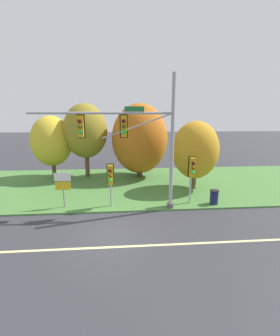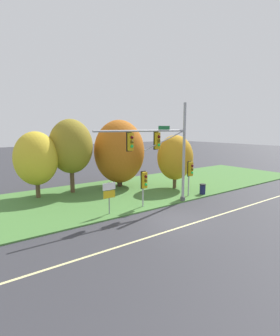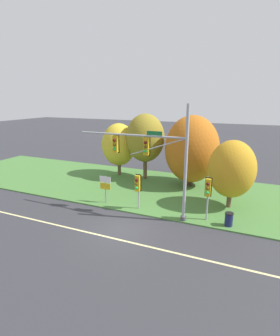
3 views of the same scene
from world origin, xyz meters
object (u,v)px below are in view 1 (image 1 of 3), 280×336
at_px(traffic_signal_mast, 135,136).
at_px(tree_mid_verge, 195,150).
at_px(pedestrian_signal_near_kerb, 192,170).
at_px(tree_behind_signpost, 140,139).
at_px(tree_nearest_road, 52,141).
at_px(tree_left_of_mast, 85,131).
at_px(pedestrian_signal_further_along, 110,177).
at_px(trash_bin, 214,197).
at_px(route_sign_post, 63,184).

distance_m(traffic_signal_mast, tree_mid_verge, 6.28).
relative_size(pedestrian_signal_near_kerb, tree_behind_signpost, 0.46).
distance_m(tree_nearest_road, tree_left_of_mast, 3.24).
xyz_separation_m(pedestrian_signal_near_kerb, tree_nearest_road, (-10.83, 7.62, 1.14)).
relative_size(pedestrian_signal_further_along, tree_behind_signpost, 0.41).
bearing_deg(traffic_signal_mast, tree_nearest_road, 131.28).
bearing_deg(tree_nearest_road, pedestrian_signal_further_along, -53.71).
height_order(pedestrian_signal_near_kerb, tree_behind_signpost, tree_behind_signpost).
bearing_deg(tree_left_of_mast, tree_behind_signpost, -4.81).
relative_size(tree_nearest_road, tree_mid_verge, 1.08).
relative_size(traffic_signal_mast, pedestrian_signal_near_kerb, 2.65).
bearing_deg(trash_bin, pedestrian_signal_further_along, 179.57).
relative_size(pedestrian_signal_near_kerb, tree_left_of_mast, 0.46).
xyz_separation_m(traffic_signal_mast, tree_nearest_road, (-7.20, 8.20, -1.11)).
xyz_separation_m(traffic_signal_mast, tree_mid_verge, (4.84, 3.73, -1.44)).
relative_size(traffic_signal_mast, tree_behind_signpost, 1.22).
relative_size(traffic_signal_mast, route_sign_post, 3.63).
relative_size(tree_nearest_road, trash_bin, 6.13).
xyz_separation_m(tree_nearest_road, tree_left_of_mast, (3.11, -0.05, 0.90)).
height_order(route_sign_post, tree_behind_signpost, tree_behind_signpost).
distance_m(pedestrian_signal_further_along, tree_behind_signpost, 7.82).
distance_m(route_sign_post, tree_behind_signpost, 9.11).
relative_size(tree_behind_signpost, tree_mid_verge, 1.28).
height_order(tree_behind_signpost, tree_mid_verge, tree_behind_signpost).
height_order(traffic_signal_mast, tree_mid_verge, traffic_signal_mast).
bearing_deg(tree_mid_verge, tree_behind_signpost, 134.81).
height_order(tree_left_of_mast, tree_mid_verge, tree_left_of_mast).
bearing_deg(tree_left_of_mast, tree_nearest_road, 179.17).
height_order(pedestrian_signal_near_kerb, pedestrian_signal_further_along, pedestrian_signal_near_kerb).
bearing_deg(route_sign_post, tree_behind_signpost, 53.15).
height_order(pedestrian_signal_further_along, tree_left_of_mast, tree_left_of_mast).
bearing_deg(traffic_signal_mast, tree_mid_verge, 37.68).
bearing_deg(tree_mid_verge, tree_left_of_mast, 153.65).
distance_m(pedestrian_signal_near_kerb, route_sign_post, 8.12).
relative_size(tree_behind_signpost, trash_bin, 7.30).
xyz_separation_m(tree_left_of_mast, tree_behind_signpost, (4.95, -0.42, -0.71)).
height_order(route_sign_post, tree_nearest_road, tree_nearest_road).
height_order(traffic_signal_mast, tree_nearest_road, traffic_signal_mast).
height_order(pedestrian_signal_further_along, trash_bin, pedestrian_signal_further_along).
xyz_separation_m(pedestrian_signal_near_kerb, tree_left_of_mast, (-7.72, 7.57, 2.04)).
relative_size(tree_nearest_road, tree_behind_signpost, 0.84).
distance_m(tree_nearest_road, tree_behind_signpost, 8.07).
bearing_deg(traffic_signal_mast, tree_behind_signpost, 83.67).
distance_m(traffic_signal_mast, trash_bin, 6.55).
distance_m(pedestrian_signal_near_kerb, pedestrian_signal_further_along, 5.16).
distance_m(traffic_signal_mast, tree_left_of_mast, 9.12).
height_order(pedestrian_signal_near_kerb, tree_left_of_mast, tree_left_of_mast).
distance_m(route_sign_post, tree_left_of_mast, 8.02).
bearing_deg(traffic_signal_mast, tree_left_of_mast, 116.62).
bearing_deg(pedestrian_signal_further_along, trash_bin, -0.43).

